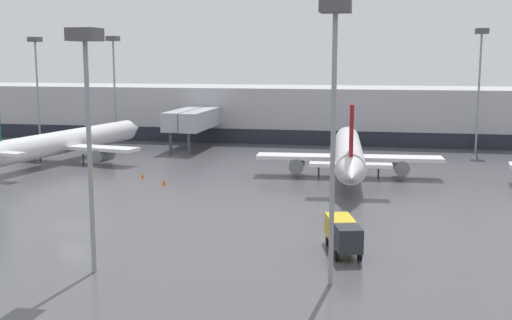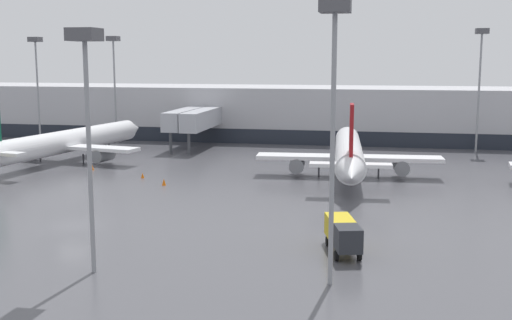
{
  "view_description": "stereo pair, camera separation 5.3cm",
  "coord_description": "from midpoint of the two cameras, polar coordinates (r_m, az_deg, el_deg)",
  "views": [
    {
      "loc": [
        25.12,
        -47.99,
        13.81
      ],
      "look_at": [
        11.91,
        18.82,
        3.0
      ],
      "focal_mm": 45.0,
      "sensor_mm": 36.0,
      "label": 1
    },
    {
      "loc": [
        25.18,
        -47.98,
        13.81
      ],
      "look_at": [
        11.91,
        18.82,
        3.0
      ],
      "focal_mm": 45.0,
      "sensor_mm": 36.0,
      "label": 2
    }
  ],
  "objects": [
    {
      "name": "apron_light_mast_1",
      "position": [
        113.13,
        -18.99,
        8.5
      ],
      "size": [
        1.8,
        1.8,
        17.3
      ],
      "color": "gray",
      "rests_on": "ground_plane"
    },
    {
      "name": "parked_jet_0",
      "position": [
        75.74,
        8.22,
        0.62
      ],
      "size": [
        21.74,
        33.76,
        9.38
      ],
      "rotation": [
        0.0,
        0.0,
        1.64
      ],
      "color": "white",
      "rests_on": "ground_plane"
    },
    {
      "name": "apron_light_mast_2",
      "position": [
        108.85,
        -12.56,
        8.82
      ],
      "size": [
        1.8,
        1.8,
        17.41
      ],
      "color": "gray",
      "rests_on": "ground_plane"
    },
    {
      "name": "traffic_cone_0",
      "position": [
        75.97,
        -10.08,
        -1.36
      ],
      "size": [
        0.39,
        0.39,
        0.63
      ],
      "color": "orange",
      "rests_on": "ground_plane"
    },
    {
      "name": "traffic_cone_3",
      "position": [
        82.67,
        -14.37,
        -0.64
      ],
      "size": [
        0.44,
        0.44,
        0.68
      ],
      "color": "orange",
      "rests_on": "ground_plane"
    },
    {
      "name": "terminal_building",
      "position": [
        113.07,
        -1.73,
        4.29
      ],
      "size": [
        160.0,
        30.76,
        9.0
      ],
      "color": "#B2B2B7",
      "rests_on": "ground_plane"
    },
    {
      "name": "parked_jet_2",
      "position": [
        89.75,
        -16.71,
        1.53
      ],
      "size": [
        21.97,
        37.61,
        9.74
      ],
      "rotation": [
        0.0,
        0.0,
        1.4
      ],
      "color": "white",
      "rests_on": "ground_plane"
    },
    {
      "name": "traffic_cone_1",
      "position": [
        71.23,
        -8.21,
        -1.95
      ],
      "size": [
        0.47,
        0.47,
        0.74
      ],
      "color": "orange",
      "rests_on": "ground_plane"
    },
    {
      "name": "apron_light_mast_3",
      "position": [
        38.25,
        6.96,
        8.79
      ],
      "size": [
        1.8,
        1.8,
        17.23
      ],
      "color": "gray",
      "rests_on": "ground_plane"
    },
    {
      "name": "service_truck_0",
      "position": [
        46.61,
        7.73,
        -6.4
      ],
      "size": [
        3.11,
        5.96,
        2.38
      ],
      "rotation": [
        0.0,
        0.0,
        4.97
      ],
      "color": "gold",
      "rests_on": "ground_plane"
    },
    {
      "name": "apron_light_mast_4",
      "position": [
        41.59,
        -14.87,
        7.05
      ],
      "size": [
        1.8,
        1.8,
        15.67
      ],
      "color": "gray",
      "rests_on": "ground_plane"
    },
    {
      "name": "apron_light_mast_0",
      "position": [
        100.35,
        19.33,
        8.82
      ],
      "size": [
        1.8,
        1.8,
        18.14
      ],
      "color": "gray",
      "rests_on": "ground_plane"
    },
    {
      "name": "ground_plane",
      "position": [
        55.91,
        -16.03,
        -5.64
      ],
      "size": [
        320.0,
        320.0,
        0.0
      ],
      "primitive_type": "plane",
      "color": "#4C4C51"
    }
  ]
}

